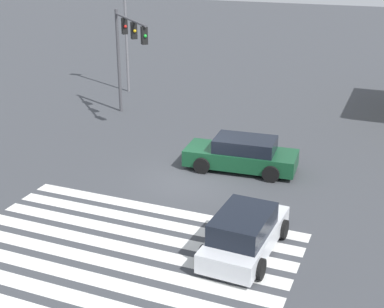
{
  "coord_description": "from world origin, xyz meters",
  "views": [
    {
      "loc": [
        7.68,
        -18.92,
        9.26
      ],
      "look_at": [
        0.0,
        0.0,
        1.19
      ],
      "focal_mm": 50.0,
      "sensor_mm": 36.0,
      "label": 1
    }
  ],
  "objects_px": {
    "car_2": "(245,233)",
    "street_light_pole_a": "(125,17)",
    "traffic_signal_mast": "(127,42)",
    "car_1": "(242,154)"
  },
  "relations": [
    {
      "from": "car_2",
      "to": "street_light_pole_a",
      "type": "bearing_deg",
      "value": 40.85
    },
    {
      "from": "traffic_signal_mast",
      "to": "car_2",
      "type": "relative_size",
      "value": 1.39
    },
    {
      "from": "car_2",
      "to": "car_1",
      "type": "bearing_deg",
      "value": 20.21
    },
    {
      "from": "car_1",
      "to": "street_light_pole_a",
      "type": "xyz_separation_m",
      "value": [
        -10.96,
        9.92,
        4.18
      ]
    },
    {
      "from": "car_1",
      "to": "street_light_pole_a",
      "type": "bearing_deg",
      "value": -46.6
    },
    {
      "from": "car_2",
      "to": "street_light_pole_a",
      "type": "relative_size",
      "value": 0.52
    },
    {
      "from": "traffic_signal_mast",
      "to": "car_1",
      "type": "xyz_separation_m",
      "value": [
        7.9,
        -4.43,
        -3.63
      ]
    },
    {
      "from": "car_1",
      "to": "traffic_signal_mast",
      "type": "bearing_deg",
      "value": -33.74
    },
    {
      "from": "car_2",
      "to": "traffic_signal_mast",
      "type": "bearing_deg",
      "value": 44.84
    },
    {
      "from": "traffic_signal_mast",
      "to": "street_light_pole_a",
      "type": "bearing_deg",
      "value": 164.14
    }
  ]
}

